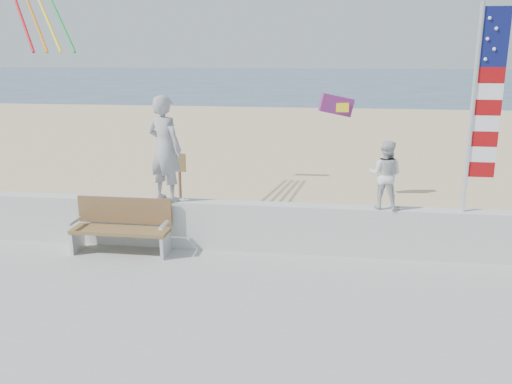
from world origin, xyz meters
The scene contains 9 objects.
ground centered at (0.00, 0.00, 0.00)m, with size 220.00×220.00×0.00m, color #324C64.
sand centered at (0.00, 9.00, 0.04)m, with size 90.00×40.00×0.08m, color #D5B88E.
seawall centered at (0.00, 2.00, 0.63)m, with size 30.00×0.35×0.90m, color silver.
adult centered at (-1.52, 2.00, 2.06)m, with size 0.72×0.47×1.97m, color #929298.
child centered at (2.47, 2.00, 1.69)m, with size 0.60×0.47×1.23m, color silver.
bench centered at (-2.27, 1.55, 0.69)m, with size 1.80×0.57×1.00m.
flag centered at (3.96, 2.00, 2.99)m, with size 0.50×0.08×3.50m.
parafoil_kite centered at (1.64, 6.05, 2.50)m, with size 0.90×0.41×0.60m.
sign centered at (-1.92, 4.26, 0.94)m, with size 0.32×0.07×1.46m.
Camera 1 is at (1.49, -7.53, 3.83)m, focal length 38.00 mm.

